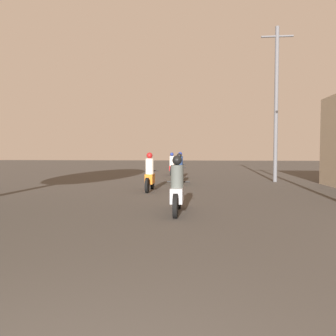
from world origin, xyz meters
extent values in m
cylinder|color=black|center=(0.10, 7.55, 0.29)|extent=(0.10, 0.57, 0.57)
cylinder|color=black|center=(0.10, 6.25, 0.29)|extent=(0.10, 0.57, 0.57)
cube|color=#ADADB2|center=(0.10, 6.90, 0.47)|extent=(0.30, 0.92, 0.37)
cylinder|color=black|center=(0.10, 7.32, 0.75)|extent=(0.60, 0.04, 0.04)
cylinder|color=#4C514C|center=(0.10, 6.81, 0.94)|extent=(0.32, 0.32, 0.56)
sphere|color=black|center=(0.10, 6.81, 1.34)|extent=(0.24, 0.24, 0.24)
cylinder|color=black|center=(-1.30, 12.21, 0.29)|extent=(0.10, 0.58, 0.58)
cylinder|color=black|center=(-1.30, 10.85, 0.29)|extent=(0.10, 0.58, 0.58)
cube|color=orange|center=(-1.30, 11.53, 0.48)|extent=(0.30, 0.74, 0.39)
cylinder|color=black|center=(-1.30, 11.97, 0.78)|extent=(0.60, 0.04, 0.04)
cylinder|color=silver|center=(-1.30, 11.45, 0.98)|extent=(0.32, 0.32, 0.61)
sphere|color=#A51919|center=(-1.30, 11.45, 1.41)|extent=(0.24, 0.24, 0.24)
cylinder|color=black|center=(-0.31, 15.03, 0.28)|extent=(0.10, 0.56, 0.56)
cylinder|color=black|center=(-0.31, 13.75, 0.28)|extent=(0.10, 0.56, 0.56)
cube|color=#1E6B33|center=(-0.31, 14.39, 0.48)|extent=(0.30, 0.79, 0.39)
cylinder|color=black|center=(-0.31, 14.81, 0.77)|extent=(0.60, 0.04, 0.04)
cylinder|color=navy|center=(-0.31, 14.31, 0.96)|extent=(0.32, 0.32, 0.58)
sphere|color=black|center=(-0.31, 14.31, 1.37)|extent=(0.24, 0.24, 0.24)
cylinder|color=black|center=(-0.49, 18.76, 0.31)|extent=(0.10, 0.61, 0.61)
cylinder|color=black|center=(-0.49, 17.42, 0.31)|extent=(0.10, 0.61, 0.61)
cube|color=gold|center=(-0.49, 18.09, 0.51)|extent=(0.30, 0.78, 0.40)
cylinder|color=black|center=(-0.49, 18.52, 0.80)|extent=(0.60, 0.04, 0.04)
cylinder|color=navy|center=(-0.49, 18.01, 1.01)|extent=(0.32, 0.32, 0.61)
sphere|color=navy|center=(-0.49, 18.01, 1.43)|extent=(0.24, 0.24, 0.24)
cylinder|color=black|center=(-1.19, 21.24, 0.30)|extent=(0.10, 0.60, 0.60)
cylinder|color=black|center=(-1.19, 19.93, 0.30)|extent=(0.10, 0.60, 0.60)
cube|color=red|center=(-1.19, 20.59, 0.46)|extent=(0.30, 0.79, 0.32)
cylinder|color=black|center=(-1.19, 21.01, 0.73)|extent=(0.60, 0.04, 0.04)
cylinder|color=silver|center=(-1.19, 20.51, 0.95)|extent=(0.32, 0.32, 0.65)
sphere|color=navy|center=(-1.19, 20.51, 1.40)|extent=(0.24, 0.24, 0.24)
cylinder|color=slate|center=(4.57, 16.12, 3.97)|extent=(0.20, 0.20, 7.94)
cylinder|color=slate|center=(4.57, 16.12, 7.44)|extent=(1.60, 0.10, 0.10)
camera|label=1|loc=(0.66, -1.29, 1.53)|focal=35.00mm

